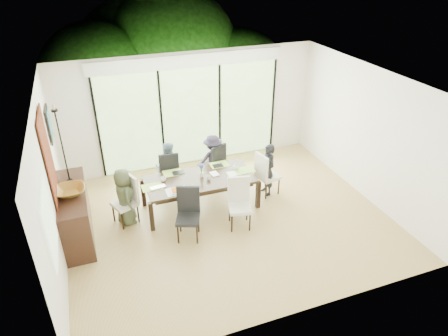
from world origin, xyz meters
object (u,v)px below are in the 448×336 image
object	(u,v)px
chair_right_end	(268,173)
laptop	(158,188)
chair_far_left	(168,170)
vase	(202,174)
table_top	(200,180)
person_right_end	(268,170)
chair_left_end	(124,201)
chair_near_left	(188,215)
person_left_end	(125,197)
person_far_right	(213,159)
cup_b	(209,178)
person_far_left	(168,167)
chair_near_right	(240,204)
chair_far_right	(213,162)
cup_a	(163,179)
bowl	(70,191)
cup_c	(236,167)
sideboard	(76,214)

from	to	relation	value
chair_right_end	laptop	distance (m)	2.36
chair_right_end	laptop	world-z (taller)	chair_right_end
chair_far_left	vase	world-z (taller)	chair_far_left
table_top	person_right_end	bearing A→B (deg)	0.00
chair_left_end	laptop	size ratio (longest dim) A/B	3.33
chair_near_left	person_left_end	world-z (taller)	person_left_end
person_far_right	cup_b	world-z (taller)	person_far_right
person_far_left	person_far_right	size ratio (longest dim) A/B	1.00
chair_near_left	laptop	world-z (taller)	chair_near_left
person_right_end	cup_b	world-z (taller)	person_right_end
chair_near_right	cup_b	bearing A→B (deg)	128.24
chair_far_right	chair_near_left	world-z (taller)	same
chair_far_right	cup_a	bearing A→B (deg)	4.52
chair_far_right	person_far_right	bearing A→B (deg)	65.27
cup_b	bowl	size ratio (longest dim) A/B	0.18
person_far_right	cup_b	bearing A→B (deg)	68.69
chair_far_right	bowl	distance (m)	3.16
chair_right_end	cup_c	xyz separation A→B (m)	(-0.70, 0.10, 0.22)
person_right_end	sideboard	xyz separation A→B (m)	(-3.85, -0.11, -0.09)
laptop	chair_right_end	bearing A→B (deg)	-3.53
person_right_end	laptop	size ratio (longest dim) A/B	3.91
table_top	cup_c	bearing A→B (deg)	7.13
cup_a	sideboard	bearing A→B (deg)	-171.03
person_far_right	laptop	bearing A→B (deg)	35.55
laptop	cup_b	world-z (taller)	cup_b
table_top	person_far_left	bearing A→B (deg)	118.47
cup_a	sideboard	world-z (taller)	sideboard
table_top	chair_left_end	size ratio (longest dim) A/B	2.18
chair_left_end	bowl	bearing A→B (deg)	-97.86
chair_near_left	laptop	distance (m)	0.87
chair_near_left	cup_b	bearing A→B (deg)	71.18
cup_b	bowl	world-z (taller)	bowl
person_far_right	bowl	bearing A→B (deg)	21.61
cup_c	chair_far_left	bearing A→B (deg)	149.04
table_top	cup_b	world-z (taller)	cup_b
person_left_end	sideboard	world-z (taller)	person_left_end
person_left_end	table_top	bearing A→B (deg)	-97.31
cup_a	vase	bearing A→B (deg)	-7.59
cup_b	cup_c	world-z (taller)	cup_c
chair_right_end	chair_near_left	world-z (taller)	same
person_far_left	bowl	xyz separation A→B (m)	(-1.92, -1.04, 0.45)
chair_near_right	bowl	xyz separation A→B (m)	(-2.87, 0.66, 0.53)
person_far_left	vase	distance (m)	0.94
chair_far_right	bowl	xyz separation A→B (m)	(-2.92, -1.06, 0.53)
chair_far_right	cup_a	xyz separation A→B (m)	(-1.25, -0.70, 0.22)
chair_left_end	sideboard	distance (m)	0.88
laptop	vase	bearing A→B (deg)	3.50
table_top	person_far_left	world-z (taller)	person_far_left
chair_far_right	cup_b	world-z (taller)	chair_far_right
chair_right_end	chair_left_end	bearing A→B (deg)	77.67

